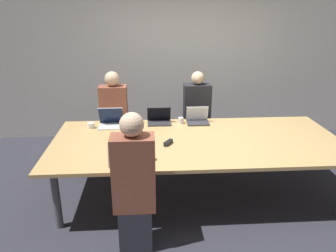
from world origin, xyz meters
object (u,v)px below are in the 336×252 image
laptop_far_left (111,121)px  person_near_left (134,186)px  person_far_center (197,118)px  person_far_left (114,119)px  cup_near_left (150,156)px  laptop_far_midleft (159,119)px  laptop_near_left (125,158)px  stapler (168,143)px  cup_far_center (181,121)px  cup_far_left (91,126)px  laptop_far_center (197,118)px

laptop_far_left → person_near_left: 1.57m
person_far_center → person_near_left: 2.20m
person_far_left → cup_near_left: bearing=-71.7°
person_near_left → laptop_far_midleft: person_near_left is taller
person_far_center → cup_near_left: 1.74m
laptop_near_left → stapler: size_ratio=2.29×
laptop_near_left → laptop_far_midleft: (0.40, 1.24, -0.01)m
laptop_far_left → laptop_far_midleft: laptop_far_left is taller
cup_far_center → cup_far_left: 1.22m
person_far_left → laptop_near_left: size_ratio=4.11×
cup_far_center → laptop_near_left: (-0.70, -1.21, 0.03)m
laptop_far_left → cup_far_left: 0.27m
laptop_near_left → person_near_left: 0.39m
person_far_center → laptop_near_left: (-0.99, -1.65, 0.14)m
person_near_left → laptop_far_midleft: 1.63m
laptop_far_center → laptop_far_left: 1.19m
stapler → person_far_left: bearing=156.3°
cup_far_center → person_near_left: 1.68m
person_near_left → stapler: bearing=-114.4°
cup_far_center → cup_far_left: (-1.22, -0.11, -0.01)m
laptop_far_center → stapler: laptop_far_center is taller
cup_far_center → person_near_left: (-0.60, -1.56, -0.09)m
laptop_far_center → person_far_center: bearing=82.7°
person_far_center → person_far_left: 1.25m
laptop_near_left → person_near_left: person_near_left is taller
laptop_far_midleft → person_far_center: bearing=34.6°
cup_far_left → laptop_near_left: (0.52, -1.10, 0.03)m
person_far_center → cup_near_left: person_far_center is taller
laptop_far_midleft → stapler: 0.77m
person_far_left → stapler: person_far_left is taller
cup_far_left → stapler: 1.17m
cup_near_left → laptop_far_midleft: 1.18m
laptop_far_left → cup_near_left: 1.20m
laptop_near_left → cup_near_left: 0.26m
laptop_far_center → cup_near_left: (-0.68, -1.15, -0.02)m
laptop_far_center → stapler: size_ratio=2.08×
person_far_left → person_near_left: bearing=-79.8°
cup_far_center → person_far_center: bearing=56.8°
person_far_left → laptop_near_left: (0.26, -1.63, 0.13)m
cup_far_left → laptop_far_midleft: size_ratio=0.28×
person_far_left → laptop_far_midleft: bearing=-30.2°
cup_far_left → person_near_left: person_near_left is taller
laptop_far_midleft → stapler: (0.08, -0.77, -0.04)m
cup_far_center → cup_near_left: cup_near_left is taller
person_far_center → laptop_far_midleft: 0.73m
person_near_left → laptop_far_left: bearing=-76.9°
cup_far_center → person_far_left: 1.05m
cup_near_left → cup_far_center: bearing=68.5°
person_near_left → stapler: 0.92m
cup_far_center → person_far_left: size_ratio=0.06×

